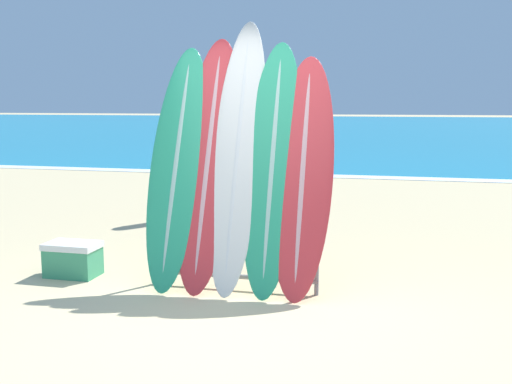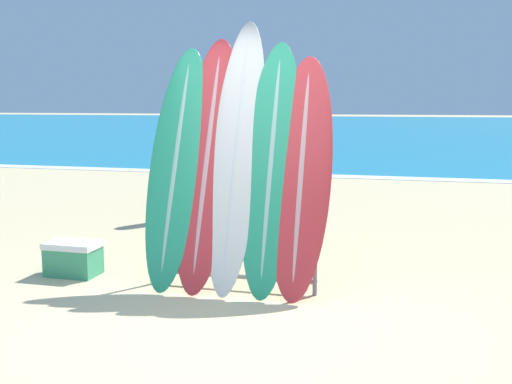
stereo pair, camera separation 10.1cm
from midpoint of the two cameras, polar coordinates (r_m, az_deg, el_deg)
The scene contains 12 objects.
ground_plane at distance 4.86m, azimuth -1.56°, elevation -12.17°, with size 160.00×160.00×0.00m, color #CCB789.
ocean_water at distance 43.21m, azimuth 13.03°, elevation 6.06°, with size 120.00×60.00×0.01m.
surfboard_rack at distance 5.53m, azimuth -1.58°, elevation -5.00°, with size 1.55×0.04×0.78m.
surfboard_slot_0 at distance 5.71m, azimuth -7.08°, elevation 2.60°, with size 0.53×0.99×2.27m.
surfboard_slot_1 at distance 5.62m, azimuth -4.13°, elevation 2.96°, with size 0.56×1.00×2.35m.
surfboard_slot_2 at distance 5.55m, azimuth -1.32°, elevation 3.74°, with size 0.48×1.03×2.51m.
surfboard_slot_3 at distance 5.43m, azimuth 1.99°, elevation 2.49°, with size 0.52×0.89×2.29m.
surfboard_slot_4 at distance 5.36m, azimuth 4.89°, elevation 1.63°, with size 0.55×0.85×2.15m.
person_near_water at distance 12.07m, azimuth 2.66°, elevation 4.35°, with size 0.21×0.25×1.53m.
person_mid_beach at distance 10.66m, azimuth 2.16°, elevation 4.07°, with size 0.27×0.22×1.62m.
person_far_left at distance 8.97m, azimuth -5.04°, elevation 3.68°, with size 0.30×0.29×1.76m.
cooler_box at distance 6.28m, azimuth -16.56°, elevation -6.07°, with size 0.52×0.34×0.34m.
Camera 2 is at (1.32, -4.35, 1.72)m, focal length 42.00 mm.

